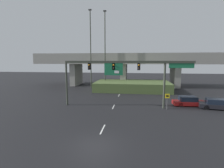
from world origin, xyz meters
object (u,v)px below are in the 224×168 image
at_px(signal_gantry, 123,69).
at_px(speed_limit_sign, 167,99).
at_px(parked_sedan_near_right, 189,102).
at_px(parked_sedan_mid_right, 216,104).
at_px(highway_light_pole_far, 91,48).
at_px(highway_light_pole_near, 105,49).

height_order(signal_gantry, speed_limit_sign, signal_gantry).
height_order(signal_gantry, parked_sedan_near_right, signal_gantry).
xyz_separation_m(parked_sedan_near_right, parked_sedan_mid_right, (3.27, -1.22, 0.01)).
distance_m(highway_light_pole_far, parked_sedan_mid_right, 28.18).
height_order(highway_light_pole_far, parked_sedan_mid_right, highway_light_pole_far).
bearing_deg(parked_sedan_near_right, highway_light_pole_near, 133.11).
height_order(speed_limit_sign, parked_sedan_mid_right, speed_limit_sign).
bearing_deg(parked_sedan_near_right, signal_gantry, -171.89).
bearing_deg(signal_gantry, parked_sedan_near_right, 11.06).
xyz_separation_m(signal_gantry, speed_limit_sign, (6.03, -0.64, -3.88)).
relative_size(signal_gantry, parked_sedan_mid_right, 3.74).
bearing_deg(speed_limit_sign, highway_light_pole_near, 124.04).
relative_size(speed_limit_sign, highway_light_pole_far, 0.12).
xyz_separation_m(signal_gantry, parked_sedan_near_right, (9.54, 1.86, -4.70)).
xyz_separation_m(signal_gantry, highway_light_pole_far, (-8.82, 16.39, 4.14)).
distance_m(signal_gantry, highway_light_pole_near, 17.53).
distance_m(parked_sedan_near_right, parked_sedan_mid_right, 3.50).
relative_size(highway_light_pole_near, parked_sedan_mid_right, 3.71).
bearing_deg(speed_limit_sign, signal_gantry, 173.95).
relative_size(speed_limit_sign, parked_sedan_mid_right, 0.47).
relative_size(signal_gantry, highway_light_pole_far, 0.98).
xyz_separation_m(highway_light_pole_near, highway_light_pole_far, (-3.46, 0.17, 0.21)).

